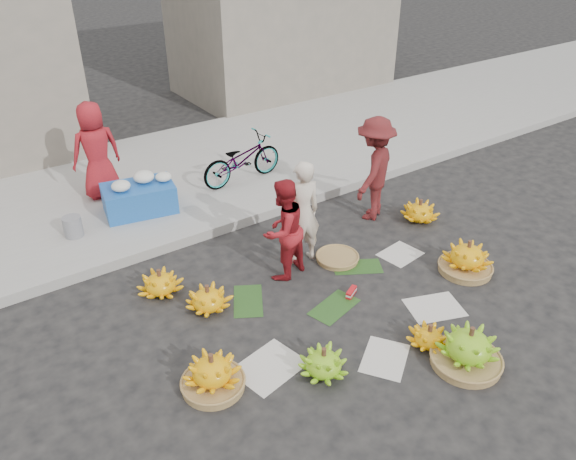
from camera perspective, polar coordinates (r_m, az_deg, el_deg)
ground at (r=7.08m, az=4.33°, el=-6.71°), size 80.00×80.00×0.00m
curb at (r=8.57m, az=-4.81°, el=1.08°), size 40.00×0.25×0.15m
sidewalk at (r=10.26m, az=-10.78°, el=5.77°), size 40.00×4.00×0.12m
newspaper_scatter at (r=6.62m, az=8.69°, el=-10.09°), size 3.20×1.80×0.00m
banana_leaves at (r=7.15m, az=2.70°, el=-6.17°), size 2.00×1.00×0.00m
banana_bunch_0 at (r=5.84m, az=-7.70°, el=-14.26°), size 0.71×0.71×0.44m
banana_bunch_1 at (r=5.98m, az=3.62°, el=-13.29°), size 0.62×0.62×0.34m
banana_bunch_2 at (r=6.31m, az=17.85°, el=-11.38°), size 0.74×0.74×0.50m
banana_bunch_3 at (r=6.48m, az=14.13°, el=-10.50°), size 0.50×0.50×0.29m
banana_bunch_4 at (r=7.76m, az=17.72°, el=-2.74°), size 0.74×0.74×0.47m
banana_bunch_5 at (r=8.83m, az=13.23°, el=1.87°), size 0.56×0.56×0.36m
banana_bunch_6 at (r=6.85m, az=-8.14°, el=-6.92°), size 0.68×0.68×0.34m
banana_bunch_7 at (r=7.22m, az=-12.86°, el=-5.24°), size 0.65×0.65×0.34m
basket_spare at (r=7.74m, az=5.04°, el=-2.84°), size 0.70×0.70×0.07m
incense_stack at (r=7.09m, az=6.45°, el=-6.30°), size 0.22×0.16×0.09m
vendor_cream at (r=7.36m, az=1.40°, el=1.76°), size 0.58×0.42×1.46m
vendor_red at (r=7.07m, az=-0.51°, el=0.01°), size 0.78×0.68×1.36m
man_striped at (r=8.52m, az=8.73°, el=6.14°), size 1.19×1.03×1.60m
flower_table at (r=8.86m, az=-14.85°, el=3.32°), size 1.15×0.83×0.61m
grey_bucket at (r=8.53m, az=-21.01°, el=0.33°), size 0.26×0.26×0.30m
flower_vendor at (r=9.32m, az=-18.93°, el=7.63°), size 0.76×0.50×1.55m
bicycle at (r=9.50m, az=-4.71°, el=7.18°), size 0.63×1.54×0.79m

